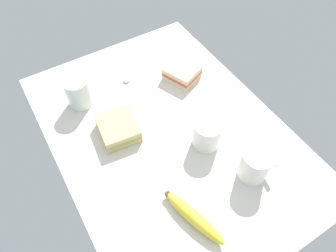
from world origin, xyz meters
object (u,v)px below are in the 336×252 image
object	(u,v)px
sandwich_main	(182,73)
banana	(194,217)
coffee_mug_black	(255,165)
spoon	(129,74)
sandwich_side	(118,128)
coffee_mug_milky	(207,133)
glass_of_milk	(79,93)

from	to	relation	value
sandwich_main	banana	bearing A→B (deg)	-29.65
coffee_mug_black	banana	distance (cm)	20.96
banana	spoon	xyz separation A→B (cm)	(-53.88, 9.79, -1.29)
sandwich_side	spoon	bearing A→B (deg)	146.07
banana	sandwich_main	bearing A→B (deg)	150.35
coffee_mug_black	coffee_mug_milky	bearing A→B (deg)	-163.12
spoon	sandwich_side	bearing A→B (deg)	-33.93
coffee_mug_milky	sandwich_main	world-z (taller)	coffee_mug_milky
sandwich_side	glass_of_milk	world-z (taller)	glass_of_milk
coffee_mug_black	coffee_mug_milky	xyz separation A→B (cm)	(-14.87, -4.51, -0.34)
coffee_mug_black	spoon	bearing A→B (deg)	-168.15
sandwich_side	glass_of_milk	distance (cm)	17.79
sandwich_main	spoon	distance (cm)	18.33
sandwich_main	glass_of_milk	world-z (taller)	glass_of_milk
sandwich_main	glass_of_milk	distance (cm)	34.42
coffee_mug_black	sandwich_main	distance (cm)	41.22
coffee_mug_milky	sandwich_side	world-z (taller)	coffee_mug_milky
sandwich_side	glass_of_milk	xyz separation A→B (cm)	(-16.92, -5.00, 2.25)
spoon	banana	bearing A→B (deg)	-10.29
coffee_mug_black	sandwich_main	size ratio (longest dim) A/B	0.76
sandwich_side	spoon	size ratio (longest dim) A/B	1.25
coffee_mug_black	coffee_mug_milky	world-z (taller)	coffee_mug_black
sandwich_main	coffee_mug_milky	bearing A→B (deg)	-18.16
coffee_mug_black	banana	xyz separation A→B (cm)	(2.35, -20.60, -3.07)
coffee_mug_black	glass_of_milk	bearing A→B (deg)	-148.36
glass_of_milk	spoon	bearing A→B (deg)	100.66
glass_of_milk	banana	xyz separation A→B (cm)	(50.35, 8.98, -2.78)
sandwich_main	spoon	xyz separation A→B (cm)	(-10.58, -14.86, -1.82)
coffee_mug_black	coffee_mug_milky	size ratio (longest dim) A/B	1.04
sandwich_main	spoon	world-z (taller)	sandwich_main
glass_of_milk	banana	bearing A→B (deg)	10.11
glass_of_milk	coffee_mug_black	bearing A→B (deg)	31.64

